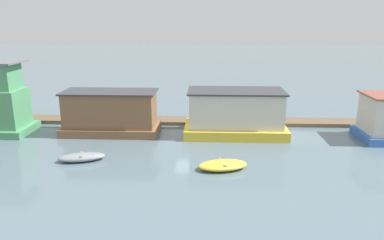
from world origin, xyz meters
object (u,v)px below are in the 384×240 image
houseboat_brown (111,113)px  houseboat_yellow (235,114)px  mooring_post_far_left (248,117)px  dinghy_grey (81,157)px  dinghy_yellow (223,165)px

houseboat_brown → houseboat_yellow: houseboat_yellow is taller
houseboat_yellow → mooring_post_far_left: (1.08, 1.80, -0.73)m
houseboat_brown → mooring_post_far_left: size_ratio=4.23×
dinghy_grey → mooring_post_far_left: 13.13m
houseboat_yellow → dinghy_grey: bearing=-148.6°
dinghy_yellow → houseboat_brown: bearing=140.5°
houseboat_yellow → mooring_post_far_left: 2.23m
mooring_post_far_left → houseboat_yellow: bearing=-121.0°
houseboat_brown → mooring_post_far_left: bearing=10.5°
dinghy_yellow → houseboat_yellow: bearing=80.5°
dinghy_grey → dinghy_yellow: bearing=-6.2°
houseboat_yellow → houseboat_brown: bearing=-179.4°
houseboat_brown → dinghy_yellow: size_ratio=2.29×
dinghy_grey → dinghy_yellow: dinghy_yellow is taller
houseboat_yellow → dinghy_yellow: size_ratio=2.39×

